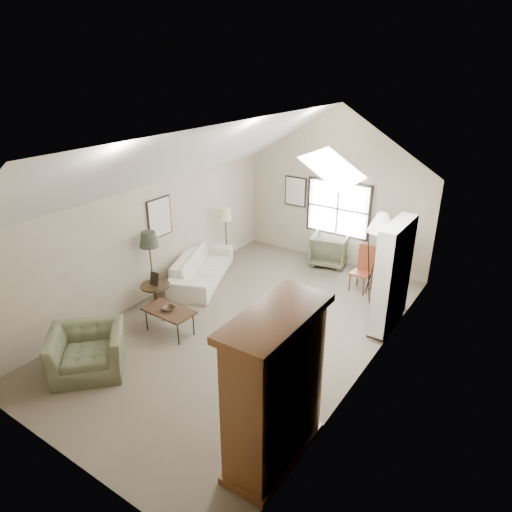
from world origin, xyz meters
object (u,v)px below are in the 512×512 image
Objects in this scene: sofa at (202,268)px; coffee_table at (170,321)px; side_table at (156,298)px; armchair_far at (330,249)px; armchair_near at (87,352)px; armoire at (275,390)px; side_chair at (362,269)px.

sofa reaches higher than coffee_table.
sofa reaches higher than side_table.
coffee_table is at bearing -29.36° from side_table.
armchair_far reaches higher than sofa.
armchair_far is 4.83m from coffee_table.
armchair_near reaches higher than side_table.
coffee_table is (-3.26, 1.41, -0.85)m from armoire.
side_table is 0.57× the size of side_chair.
side_chair is (1.24, -0.94, 0.12)m from armchair_far.
armoire is at bearing -24.69° from side_table.
armoire is at bearing -153.02° from sofa.
sofa is 3.73m from side_chair.
sofa is (-4.20, 3.49, -0.75)m from armoire.
side_chair reaches higher than side_table.
sofa is 3.76m from armchair_near.
coffee_table is (0.94, -2.07, -0.10)m from sofa.
side_chair is at bearing 57.49° from coffee_table.
side_table is at bearing -127.01° from side_chair.
sofa is 3.34m from armchair_far.
coffee_table is at bearing 63.86° from armchair_far.
armchair_near is at bearing -176.40° from armoire.
coffee_table is 0.96m from side_table.
sofa is at bearing -145.70° from side_chair.
sofa is at bearing 93.58° from side_table.
side_chair is at bearing 45.42° from side_table.
side_table is at bearing 150.64° from coffee_table.
armoire is 3.61× the size of side_table.
coffee_table is at bearing 33.47° from armchair_near.
side_table is at bearing 52.38° from armchair_far.
sofa is 1.60m from side_table.
armchair_near is at bearing -100.81° from coffee_table.
armchair_near is 1.30× the size of armchair_far.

